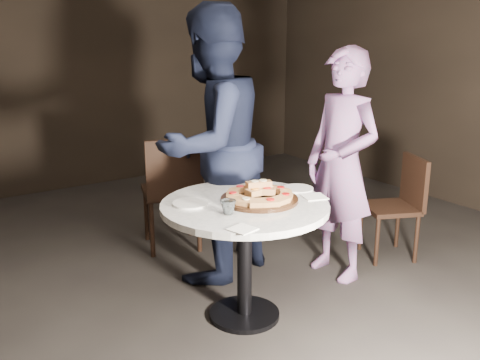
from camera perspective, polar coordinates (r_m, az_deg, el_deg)
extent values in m
plane|color=black|center=(3.54, 2.12, -13.88)|extent=(7.00, 7.00, 0.00)
cylinder|color=black|center=(3.48, 0.48, -14.10)|extent=(0.51, 0.51, 0.03)
cylinder|color=black|center=(3.32, 0.49, -8.66)|extent=(0.10, 0.10, 0.69)
cylinder|color=silver|center=(3.19, 0.51, -2.80)|extent=(1.15, 1.15, 0.04)
cylinder|color=black|center=(3.22, 2.08, -2.07)|extent=(0.56, 0.56, 0.02)
cube|color=#AD7643|center=(3.30, 4.36, -1.13)|extent=(0.09, 0.11, 0.05)
cylinder|color=#B90E0F|center=(3.29, 4.37, -0.78)|extent=(0.05, 0.05, 0.01)
cube|color=#AD7643|center=(3.34, 3.41, -0.88)|extent=(0.12, 0.13, 0.05)
cube|color=#AD7643|center=(3.36, 2.22, -0.78)|extent=(0.13, 0.12, 0.05)
cylinder|color=beige|center=(3.36, 2.23, -0.44)|extent=(0.06, 0.06, 0.01)
cube|color=#AD7643|center=(3.35, 1.02, -0.83)|extent=(0.12, 0.11, 0.05)
cube|color=#AD7643|center=(3.31, -0.01, -1.03)|extent=(0.11, 0.09, 0.05)
cylinder|color=#B90E0F|center=(3.31, -0.01, -0.68)|extent=(0.05, 0.05, 0.01)
cube|color=#AD7643|center=(3.25, -0.65, -1.34)|extent=(0.12, 0.12, 0.05)
cube|color=#AD7643|center=(3.18, -0.77, -1.72)|extent=(0.12, 0.13, 0.05)
cylinder|color=#B90E0F|center=(3.18, -0.77, -1.36)|extent=(0.06, 0.06, 0.01)
cube|color=#AD7643|center=(3.12, -0.32, -2.09)|extent=(0.09, 0.11, 0.05)
cube|color=#AD7643|center=(3.07, 0.65, -2.37)|extent=(0.11, 0.12, 0.05)
cylinder|color=beige|center=(3.07, 0.65, -2.00)|extent=(0.06, 0.06, 0.01)
cube|color=#AD7643|center=(3.05, 1.94, -2.49)|extent=(0.12, 0.12, 0.05)
cube|color=#AD7643|center=(3.07, 3.26, -2.43)|extent=(0.12, 0.11, 0.05)
cylinder|color=#B90E0F|center=(3.06, 3.27, -2.06)|extent=(0.06, 0.06, 0.01)
cube|color=#AD7643|center=(3.11, 4.32, -2.20)|extent=(0.11, 0.10, 0.05)
cube|color=#AD7643|center=(3.17, 4.90, -1.85)|extent=(0.13, 0.12, 0.05)
cylinder|color=#B90E0F|center=(3.16, 4.91, -1.50)|extent=(0.06, 0.06, 0.01)
cube|color=#AD7643|center=(3.24, 4.90, -1.47)|extent=(0.12, 0.12, 0.05)
cube|color=#AD7643|center=(3.24, 2.57, -0.84)|extent=(0.08, 0.11, 0.04)
cylinder|color=#2D6B1E|center=(3.23, 2.58, -0.49)|extent=(0.05, 0.05, 0.01)
cube|color=#AD7643|center=(3.22, 1.30, -0.92)|extent=(0.10, 0.11, 0.04)
cylinder|color=beige|center=(3.22, 1.31, -0.56)|extent=(0.06, 0.06, 0.01)
cube|color=#AD7643|center=(3.16, 1.60, -1.29)|extent=(0.10, 0.07, 0.04)
cylinder|color=orange|center=(3.15, 1.60, -0.93)|extent=(0.05, 0.05, 0.01)
cube|color=#AD7643|center=(3.17, 2.90, -1.21)|extent=(0.12, 0.12, 0.04)
cylinder|color=#B90E0F|center=(3.17, 2.90, -0.85)|extent=(0.06, 0.06, 0.01)
cube|color=#AD7643|center=(3.24, 2.57, -0.84)|extent=(0.12, 0.11, 0.04)
cylinder|color=#2D6B1E|center=(3.23, 2.58, -0.49)|extent=(0.06, 0.06, 0.01)
cube|color=#AD7643|center=(3.21, 2.47, -0.40)|extent=(0.12, 0.11, 0.04)
cylinder|color=beige|center=(3.20, 2.47, -0.05)|extent=(0.06, 0.06, 0.01)
cube|color=#AD7643|center=(3.19, 1.60, -0.49)|extent=(0.12, 0.10, 0.04)
cylinder|color=beige|center=(3.18, 1.60, -0.13)|extent=(0.06, 0.06, 0.01)
cylinder|color=white|center=(3.17, -5.29, -2.50)|extent=(0.22, 0.22, 0.01)
cylinder|color=white|center=(3.46, 6.19, -0.92)|extent=(0.26, 0.26, 0.01)
imported|color=silver|center=(2.98, -1.25, -2.91)|extent=(0.11, 0.11, 0.08)
cube|color=white|center=(2.76, 0.26, -5.26)|extent=(0.15, 0.15, 0.01)
cube|color=white|center=(3.32, 7.92, -1.78)|extent=(0.17, 0.17, 0.01)
cube|color=black|center=(4.41, -7.37, -1.19)|extent=(0.56, 0.56, 0.04)
cube|color=black|center=(4.13, -6.99, 1.10)|extent=(0.43, 0.18, 0.48)
cylinder|color=black|center=(4.69, -5.35, -3.13)|extent=(0.05, 0.05, 0.48)
cylinder|color=black|center=(4.64, -9.96, -3.52)|extent=(0.05, 0.05, 0.48)
cylinder|color=black|center=(4.34, -4.37, -4.69)|extent=(0.05, 0.05, 0.48)
cylinder|color=black|center=(4.28, -9.37, -5.14)|extent=(0.05, 0.05, 0.48)
cube|color=black|center=(4.35, 15.67, -2.89)|extent=(0.50, 0.50, 0.04)
cube|color=black|center=(4.37, 18.10, -0.21)|extent=(0.19, 0.36, 0.40)
cylinder|color=black|center=(4.49, 12.74, -4.83)|extent=(0.04, 0.04, 0.40)
cylinder|color=black|center=(4.21, 14.41, -6.33)|extent=(0.04, 0.04, 0.40)
cylinder|color=black|center=(4.62, 16.46, -4.51)|extent=(0.04, 0.04, 0.40)
cylinder|color=black|center=(4.35, 18.31, -5.93)|extent=(0.04, 0.04, 0.40)
imported|color=black|center=(3.74, -3.14, 3.60)|extent=(1.12, 0.99, 1.93)
imported|color=slate|center=(3.84, 10.78, 1.53)|extent=(0.42, 0.62, 1.65)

